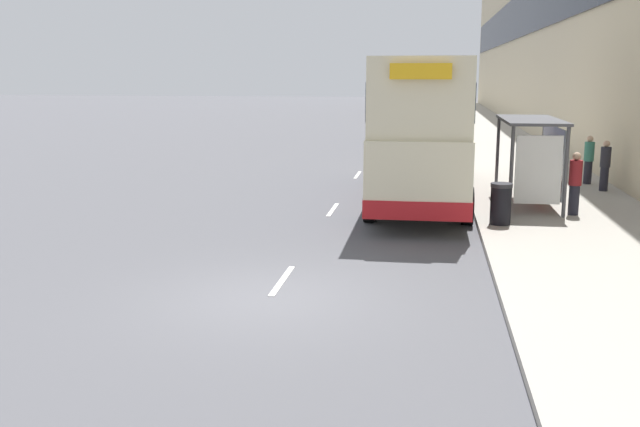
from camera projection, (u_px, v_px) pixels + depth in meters
The scene contains 17 objects.
ground_plane at pixel (270, 299), 12.56m from camera, with size 220.00×220.00×0.00m, color #515156.
pavement at pixel (484, 130), 48.93m from camera, with size 5.00×93.00×0.14m.
lane_mark_0 at pixel (282, 280), 13.64m from camera, with size 0.12×2.00×0.01m.
lane_mark_1 at pixel (333, 210), 20.71m from camera, with size 0.12×2.00×0.01m.
lane_mark_2 at pixel (358, 175), 27.79m from camera, with size 0.12×2.00×0.01m.
lane_mark_3 at pixel (372, 154), 34.86m from camera, with size 0.12×2.00×0.01m.
lane_mark_4 at pixel (382, 141), 41.94m from camera, with size 0.12×2.00×0.01m.
lane_mark_5 at pixel (389, 131), 49.02m from camera, with size 0.12×2.00×0.01m.
lane_mark_6 at pixel (394, 124), 56.09m from camera, with size 0.12×2.00×0.01m.
lane_mark_7 at pixel (398, 118), 63.17m from camera, with size 0.12×2.00×0.01m.
bus_shelter at pixel (537, 146), 20.30m from camera, with size 1.60×4.20×2.48m.
double_decker_bus_near at pixel (421, 127), 21.71m from camera, with size 2.85×10.98×4.30m.
car_0 at pixel (418, 128), 39.97m from camera, with size 2.09×4.09×1.81m.
pedestrian_at_shelter at pixel (575, 183), 19.13m from camera, with size 0.34×0.34×1.70m.
pedestrian_1 at pixel (589, 159), 24.52m from camera, with size 0.33×0.33×1.67m.
pedestrian_2 at pixel (605, 165), 23.05m from camera, with size 0.32×0.32×1.64m.
litter_bin at pixel (501, 204), 17.99m from camera, with size 0.55×0.55×1.05m.
Camera 1 is at (2.69, -11.76, 3.90)m, focal length 40.00 mm.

